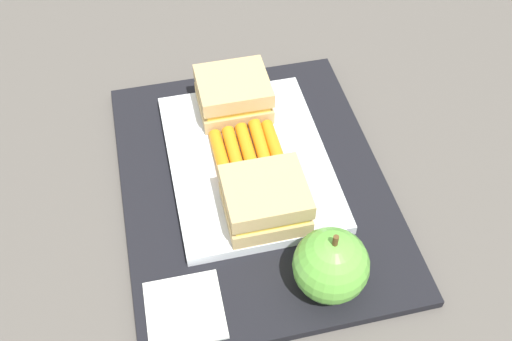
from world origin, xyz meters
The scene contains 8 objects.
ground_plane centered at (0.00, 0.00, 0.00)m, with size 2.40×2.40×0.00m, color #56514C.
lunchbag_mat centered at (0.00, 0.00, 0.01)m, with size 0.36×0.28×0.01m, color black.
food_tray centered at (-0.03, 0.00, 0.02)m, with size 0.23×0.17×0.01m, color white.
sandwich_half_left centered at (-0.10, 0.00, 0.04)m, with size 0.07×0.08×0.04m.
sandwich_half_right centered at (0.05, 0.00, 0.04)m, with size 0.07×0.08×0.04m.
carrot_sticks_bundle centered at (-0.03, 0.00, 0.03)m, with size 0.08×0.07×0.02m.
apple centered at (0.14, 0.04, 0.04)m, with size 0.07×0.07×0.08m.
paper_napkin centered at (0.14, -0.09, 0.01)m, with size 0.07×0.07×0.00m, color white.
Camera 1 is at (0.39, -0.09, 0.50)m, focal length 41.45 mm.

